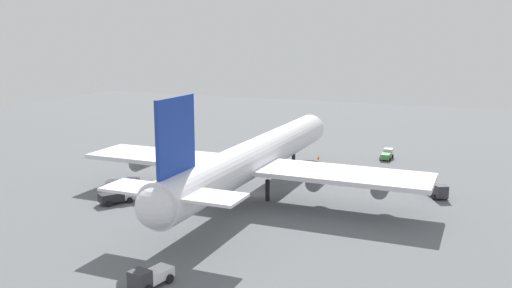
% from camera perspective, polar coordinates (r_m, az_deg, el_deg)
% --- Properties ---
extents(ground_plane, '(253.96, 253.96, 0.00)m').
position_cam_1_polar(ground_plane, '(90.50, 0.00, -5.15)').
color(ground_plane, slate).
extents(cargo_airplane, '(63.49, 55.94, 18.41)m').
position_cam_1_polar(cargo_airplane, '(88.58, -0.11, -1.39)').
color(cargo_airplane, silver).
rests_on(cargo_airplane, ground_plane).
extents(cargo_loader, '(4.97, 2.31, 1.98)m').
position_cam_1_polar(cargo_loader, '(118.16, 13.39, -1.05)').
color(cargo_loader, silver).
rests_on(cargo_loader, ground_plane).
extents(fuel_truck, '(5.23, 3.21, 2.26)m').
position_cam_1_polar(fuel_truck, '(59.24, -10.96, -13.34)').
color(fuel_truck, '#333338').
rests_on(fuel_truck, ground_plane).
extents(pushback_tractor, '(5.37, 4.01, 2.34)m').
position_cam_1_polar(pushback_tractor, '(92.85, 18.24, -4.57)').
color(pushback_tractor, '#333338').
rests_on(pushback_tractor, ground_plane).
extents(catering_truck, '(5.62, 4.62, 2.23)m').
position_cam_1_polar(catering_truck, '(87.94, -14.12, -5.20)').
color(catering_truck, silver).
rests_on(catering_truck, ground_plane).
extents(maintenance_van, '(3.63, 5.66, 2.03)m').
position_cam_1_polar(maintenance_van, '(94.95, -13.51, -4.02)').
color(maintenance_van, white).
rests_on(maintenance_van, ground_plane).
extents(safety_cone_nose, '(0.47, 0.47, 0.68)m').
position_cam_1_polar(safety_cone_nose, '(115.85, 6.47, -1.39)').
color(safety_cone_nose, orange).
rests_on(safety_cone_nose, ground_plane).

